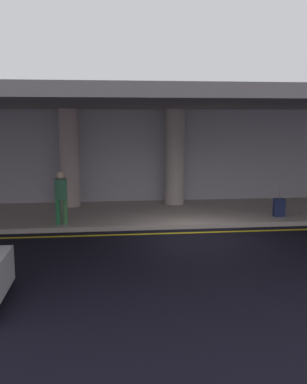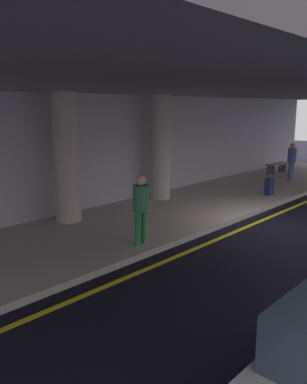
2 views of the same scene
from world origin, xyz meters
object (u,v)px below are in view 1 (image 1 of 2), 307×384
Objects in this scene: person_waiting_for_ride at (61,194)px; suitcase_upright_primary at (279,207)px; support_column_left_mid at (70,158)px; support_column_center at (175,157)px.

person_waiting_for_ride reaches higher than suitcase_upright_primary.
support_column_center is (4.00, 0.00, 0.00)m from support_column_left_mid.
support_column_center is at bearing 0.00° from support_column_left_mid.
support_column_center is 4.06× the size of suitcase_upright_primary.
support_column_left_mid is 4.00m from support_column_center.
suitcase_upright_primary is at bearing 43.39° from person_waiting_for_ride.
person_waiting_for_ride is 1.87× the size of suitcase_upright_primary.
support_column_left_mid is 3.11m from person_waiting_for_ride.
support_column_left_mid is 1.00× the size of support_column_center.
support_column_left_mid is at bearing -171.88° from suitcase_upright_primary.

